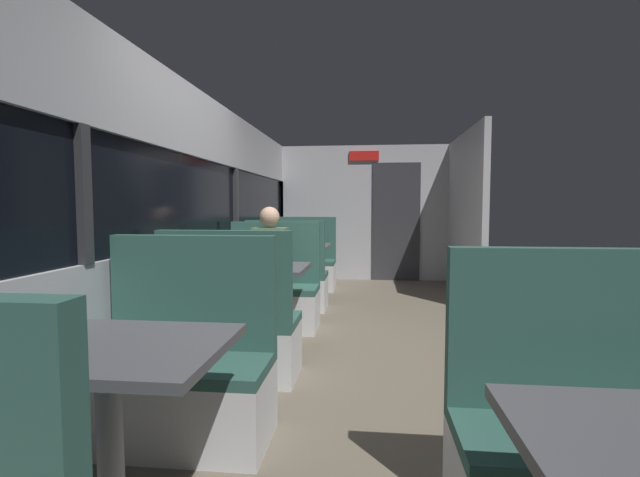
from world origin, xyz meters
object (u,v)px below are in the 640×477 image
Objects in this scene: dining_table_mid_window at (255,277)px; seated_passenger at (271,278)px; dining_table_near_window at (108,369)px; coffee_cup_primary at (235,263)px; bench_far_window_facing_end at (288,283)px; bench_far_window_facing_entry at (304,267)px; bench_front_aisle_facing_entry at (584,461)px; bench_near_window_facing_entry at (183,379)px; bench_mid_window_facing_end at (232,334)px; dining_table_far_window at (297,252)px; bench_mid_window_facing_entry at (272,297)px.

dining_table_mid_window is 0.64m from seated_passenger.
dining_table_near_window is 10.00× the size of coffee_cup_primary.
seated_passenger is at bearing 90.00° from dining_table_near_window.
bench_far_window_facing_end is 1.40m from bench_far_window_facing_entry.
bench_near_window_facing_entry is at bearing 161.47° from bench_front_aisle_facing_entry.
bench_far_window_facing_end and bench_far_window_facing_entry have the same top height.
bench_mid_window_facing_end is at bearing 140.37° from bench_front_aisle_facing_entry.
bench_near_window_facing_entry is 0.88m from bench_mid_window_facing_end.
bench_near_window_facing_entry and bench_mid_window_facing_end have the same top height.
bench_far_window_facing_entry is at bearing 90.00° from seated_passenger.
dining_table_near_window is 0.82× the size of bench_mid_window_facing_end.
dining_table_mid_window is 0.82× the size of bench_far_window_facing_entry.
bench_front_aisle_facing_entry reaches higher than dining_table_far_window.
bench_far_window_facing_end is at bearing 90.00° from dining_table_near_window.
seated_passenger is 0.81m from coffee_cup_primary.
bench_mid_window_facing_end and bench_mid_window_facing_entry have the same top height.
bench_front_aisle_facing_entry is at bearing -18.53° from bench_near_window_facing_entry.
coffee_cup_primary is (-0.14, -0.76, 0.25)m from seated_passenger.
bench_near_window_facing_entry is at bearing -90.00° from dining_table_far_window.
bench_far_window_facing_entry is (0.00, 2.98, -0.31)m from dining_table_mid_window.
bench_far_window_facing_entry is at bearing 90.00° from dining_table_mid_window.
bench_mid_window_facing_entry is at bearing -90.00° from bench_far_window_facing_entry.
bench_far_window_facing_end is at bearing 90.00° from dining_table_mid_window.
bench_mid_window_facing_end is (0.00, -0.70, -0.31)m from dining_table_mid_window.
bench_mid_window_facing_end and bench_far_window_facing_entry have the same top height.
dining_table_mid_window is at bearing 90.00° from bench_near_window_facing_entry.
bench_far_window_facing_entry is (0.00, 4.56, 0.00)m from bench_near_window_facing_entry.
bench_mid_window_facing_end is at bearing -90.00° from seated_passenger.
bench_far_window_facing_end is 12.22× the size of coffee_cup_primary.
seated_passenger reaches higher than bench_mid_window_facing_entry.
dining_table_mid_window is 0.71× the size of seated_passenger.
bench_mid_window_facing_end is 3.68m from bench_far_window_facing_entry.
coffee_cup_primary is at bearing 95.58° from bench_near_window_facing_entry.
bench_mid_window_facing_end reaches higher than dining_table_near_window.
seated_passenger is at bearing 90.00° from bench_near_window_facing_entry.
dining_table_mid_window is 1.61m from bench_far_window_facing_end.
bench_mid_window_facing_end is 2.32m from bench_front_aisle_facing_entry.
bench_far_window_facing_end is (0.00, 1.58, -0.31)m from dining_table_mid_window.
seated_passenger reaches higher than dining_table_near_window.
seated_passenger is (0.00, -0.07, 0.21)m from bench_mid_window_facing_entry.
bench_mid_window_facing_entry is 12.22× the size of coffee_cup_primary.
dining_table_far_window is 0.77m from bench_far_window_facing_entry.
bench_far_window_facing_entry is 5.46m from bench_front_aisle_facing_entry.
coffee_cup_primary is (-0.14, -2.41, 0.15)m from dining_table_far_window.
dining_table_mid_window is 0.77m from bench_mid_window_facing_entry.
dining_table_far_window is (0.00, 2.28, 0.00)m from dining_table_mid_window.
coffee_cup_primary is (-1.93, 2.05, 0.46)m from bench_front_aisle_facing_entry.
dining_table_far_window is at bearing 90.00° from bench_far_window_facing_end.
dining_table_near_window is 1.00× the size of dining_table_far_window.
bench_mid_window_facing_end and bench_front_aisle_facing_entry have the same top height.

